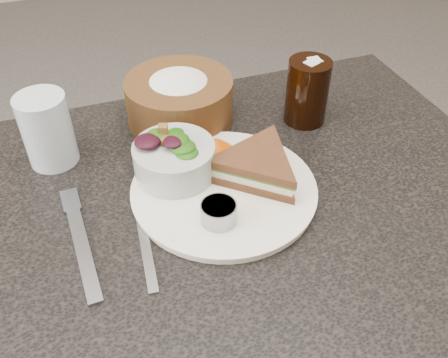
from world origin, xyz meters
TOP-DOWN VIEW (x-y plane):
  - dining_table at (0.00, 0.00)m, footprint 1.00×0.70m
  - dinner_plate at (0.01, 0.02)m, footprint 0.29×0.29m
  - sandwich at (0.07, 0.02)m, footprint 0.25×0.25m
  - salad_bowl at (-0.05, 0.08)m, footprint 0.16×0.16m
  - dressing_ramekin at (-0.02, -0.05)m, footprint 0.07×0.07m
  - orange_wedge at (0.03, 0.11)m, footprint 0.08×0.08m
  - fork at (-0.22, -0.03)m, footprint 0.03×0.21m
  - knife at (-0.13, -0.03)m, footprint 0.03×0.22m
  - bread_basket at (0.01, 0.24)m, footprint 0.26×0.26m
  - cola_glass at (0.23, 0.16)m, footprint 0.10×0.10m
  - water_glass at (-0.23, 0.20)m, footprint 0.11×0.11m

SIDE VIEW (x-z plane):
  - dining_table at x=0.00m, z-range 0.00..0.75m
  - knife at x=-0.13m, z-range 0.75..0.75m
  - fork at x=-0.22m, z-range 0.75..0.76m
  - dinner_plate at x=0.01m, z-range 0.75..0.76m
  - orange_wedge at x=0.03m, z-range 0.76..0.79m
  - dressing_ramekin at x=-0.02m, z-range 0.76..0.79m
  - sandwich at x=0.07m, z-range 0.76..0.81m
  - salad_bowl at x=-0.05m, z-range 0.76..0.84m
  - bread_basket at x=0.01m, z-range 0.75..0.86m
  - water_glass at x=-0.23m, z-range 0.75..0.88m
  - cola_glass at x=0.23m, z-range 0.75..0.88m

